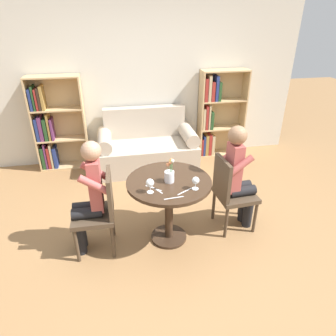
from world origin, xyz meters
TOP-DOWN VIEW (x-y plane):
  - ground_plane at (0.00, 0.00)m, footprint 16.00×16.00m
  - back_wall at (0.00, 2.26)m, footprint 5.20×0.05m
  - round_table at (0.00, 0.00)m, footprint 0.88×0.88m
  - couch at (0.00, 1.83)m, footprint 1.55×0.80m
  - bookshelf_left at (-1.43, 2.10)m, footprint 0.78×0.28m
  - bookshelf_right at (1.22, 2.10)m, footprint 0.78×0.28m
  - chair_left at (-0.72, -0.01)m, footprint 0.43×0.43m
  - chair_right at (0.72, 0.08)m, footprint 0.45×0.45m
  - person_left at (-0.81, -0.00)m, footprint 0.42×0.35m
  - person_right at (0.81, 0.09)m, footprint 0.43×0.36m
  - wine_glass_left at (-0.22, -0.18)m, footprint 0.08×0.08m
  - wine_glass_right at (0.22, -0.21)m, footprint 0.07×0.07m
  - flower_vase at (0.01, -0.02)m, footprint 0.10×0.10m
  - knife_left_setting at (-0.15, -0.15)m, footprint 0.11×0.17m
  - fork_left_setting at (0.11, -0.23)m, footprint 0.17×0.11m
  - knife_right_setting at (-0.18, -0.12)m, footprint 0.15×0.14m
  - fork_right_setting at (-0.02, -0.32)m, footprint 0.19×0.03m

SIDE VIEW (x-z plane):
  - ground_plane at x=0.00m, z-range 0.00..0.00m
  - couch at x=0.00m, z-range -0.15..0.77m
  - chair_left at x=-0.72m, z-range 0.04..0.94m
  - chair_right at x=0.72m, z-range 0.04..0.94m
  - round_table at x=0.00m, z-range 0.21..0.96m
  - person_left at x=-0.81m, z-range 0.03..1.27m
  - person_right at x=0.81m, z-range 0.04..1.30m
  - bookshelf_left at x=-1.43m, z-range -0.04..1.42m
  - bookshelf_right at x=1.22m, z-range -0.01..1.45m
  - knife_left_setting at x=-0.15m, z-range 0.75..0.75m
  - fork_left_setting at x=0.11m, z-range 0.75..0.75m
  - knife_right_setting at x=-0.18m, z-range 0.75..0.75m
  - fork_right_setting at x=-0.02m, z-range 0.75..0.75m
  - flower_vase at x=0.01m, z-range 0.70..0.96m
  - wine_glass_right at x=0.22m, z-range 0.77..0.90m
  - wine_glass_left at x=-0.22m, z-range 0.78..0.92m
  - back_wall at x=0.00m, z-range 0.00..2.70m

